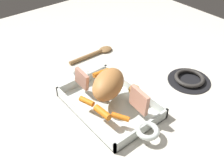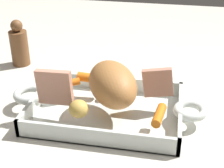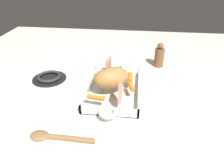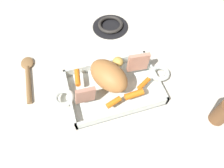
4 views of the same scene
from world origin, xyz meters
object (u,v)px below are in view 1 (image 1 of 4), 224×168
at_px(pork_roast, 108,84).
at_px(baby_carrot_center_right, 102,112).
at_px(roasting_dish, 109,103).
at_px(roast_slice_outer, 139,100).
at_px(baby_carrot_center_left, 87,101).
at_px(baby_carrot_southeast, 101,73).
at_px(stove_burner_rear, 189,79).
at_px(serving_spoon, 96,53).
at_px(baby_carrot_short, 120,117).
at_px(potato_golden_small, 134,90).
at_px(roast_slice_thin, 82,79).

relative_size(pork_roast, baby_carrot_center_right, 2.30).
height_order(roasting_dish, roast_slice_outer, roast_slice_outer).
relative_size(roast_slice_outer, baby_carrot_center_left, 1.45).
distance_m(baby_carrot_southeast, stove_burner_rear, 0.36).
distance_m(baby_carrot_center_left, serving_spoon, 0.38).
height_order(baby_carrot_short, baby_carrot_center_left, same).
bearing_deg(potato_golden_small, baby_carrot_center_right, -85.82).
relative_size(baby_carrot_short, baby_carrot_center_left, 1.07).
height_order(roasting_dish, stove_burner_rear, roasting_dish).
bearing_deg(roasting_dish, roast_slice_outer, 19.63).
xyz_separation_m(baby_carrot_short, serving_spoon, (-0.41, 0.21, -0.04)).
height_order(roast_slice_thin, serving_spoon, roast_slice_thin).
height_order(baby_carrot_center_right, serving_spoon, baby_carrot_center_right).
bearing_deg(baby_carrot_southeast, baby_carrot_center_left, -54.45).
distance_m(pork_roast, baby_carrot_southeast, 0.12).
bearing_deg(serving_spoon, pork_roast, -117.22).
relative_size(roast_slice_outer, baby_carrot_short, 1.35).
relative_size(roast_slice_outer, potato_golden_small, 1.89).
bearing_deg(baby_carrot_short, roast_slice_outer, 87.20).
relative_size(pork_roast, baby_carrot_short, 2.68).
distance_m(roasting_dish, stove_burner_rear, 0.35).
bearing_deg(stove_burner_rear, roasting_dish, -104.63).
relative_size(baby_carrot_short, serving_spoon, 0.26).
relative_size(potato_golden_small, stove_burner_rear, 0.24).
bearing_deg(baby_carrot_short, serving_spoon, 153.43).
distance_m(roasting_dish, pork_roast, 0.08).
bearing_deg(baby_carrot_center_left, roast_slice_outer, 41.83).
bearing_deg(baby_carrot_southeast, stove_burner_rear, 53.30).
distance_m(baby_carrot_short, baby_carrot_center_right, 0.06).
bearing_deg(baby_carrot_center_left, roast_slice_thin, 154.57).
relative_size(roast_slice_outer, serving_spoon, 0.35).
distance_m(roast_slice_thin, stove_burner_rear, 0.44).
height_order(baby_carrot_short, baby_carrot_southeast, same).
relative_size(potato_golden_small, serving_spoon, 0.18).
xyz_separation_m(roasting_dish, serving_spoon, (-0.31, 0.17, -0.01)).
bearing_deg(baby_carrot_center_left, serving_spoon, 139.06).
bearing_deg(baby_carrot_short, stove_burner_rear, 91.98).
xyz_separation_m(baby_carrot_southeast, baby_carrot_center_right, (0.18, -0.13, 0.00)).
bearing_deg(serving_spoon, baby_carrot_center_right, -122.15).
bearing_deg(potato_golden_small, baby_carrot_southeast, -172.79).
bearing_deg(roasting_dish, baby_carrot_center_right, -53.61).
xyz_separation_m(roast_slice_outer, baby_carrot_short, (-0.00, -0.08, -0.03)).
relative_size(roast_slice_thin, potato_golden_small, 1.59).
distance_m(roast_slice_thin, serving_spoon, 0.29).
bearing_deg(roast_slice_outer, potato_golden_small, 147.79).
relative_size(baby_carrot_center_right, serving_spoon, 0.30).
bearing_deg(potato_golden_small, baby_carrot_center_left, -112.70).
xyz_separation_m(baby_carrot_center_left, stove_burner_rear, (0.11, 0.42, -0.04)).
distance_m(roasting_dish, baby_carrot_center_left, 0.09).
height_order(baby_carrot_southeast, baby_carrot_center_right, baby_carrot_center_right).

